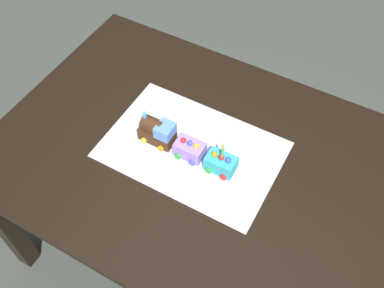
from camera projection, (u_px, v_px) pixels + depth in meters
The scene contains 7 objects.
ground_plane at pixel (194, 244), 2.12m from camera, with size 8.00×8.00×0.00m, color #474C44.
dining_table at pixel (195, 171), 1.61m from camera, with size 1.40×1.00×0.74m.
cake_board at pixel (192, 150), 1.54m from camera, with size 0.60×0.40×0.00m, color silver.
cake_locomotive at pixel (157, 131), 1.52m from camera, with size 0.14×0.08×0.12m.
cake_car_gondola_lavender at pixel (190, 149), 1.50m from camera, with size 0.10×0.08×0.07m.
cake_car_hopper_turquoise at pixel (221, 163), 1.46m from camera, with size 0.10×0.08×0.07m.
birthday_candle at pixel (223, 150), 1.40m from camera, with size 0.01×0.01×0.06m.
Camera 1 is at (0.42, -0.78, 1.98)m, focal length 41.41 mm.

